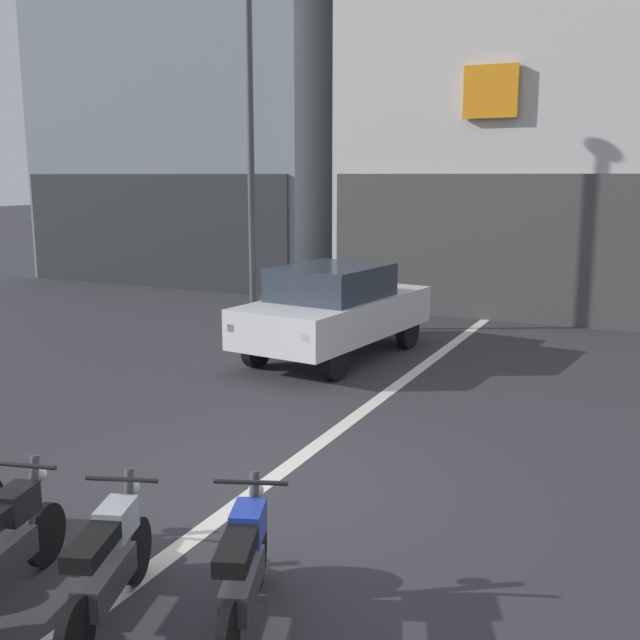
% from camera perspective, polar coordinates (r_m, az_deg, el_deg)
% --- Properties ---
extents(ground_plane, '(120.00, 120.00, 0.00)m').
position_cam_1_polar(ground_plane, '(7.93, -4.67, -12.66)').
color(ground_plane, '#333338').
extents(lane_centre_line, '(0.20, 18.00, 0.01)m').
position_cam_1_polar(lane_centre_line, '(13.20, 8.39, -3.06)').
color(lane_centre_line, silver).
rests_on(lane_centre_line, ground).
extents(car_white_crossing_near, '(2.24, 4.28, 1.64)m').
position_cam_1_polar(car_white_crossing_near, '(13.11, 1.14, 0.90)').
color(car_white_crossing_near, black).
rests_on(car_white_crossing_near, ground).
extents(street_lamp, '(0.36, 0.36, 7.18)m').
position_cam_1_polar(street_lamp, '(15.40, -5.33, 15.25)').
color(street_lamp, '#47474C').
rests_on(street_lamp, ground).
extents(motorcycle_black_row_left_mid, '(0.59, 1.64, 0.98)m').
position_cam_1_polar(motorcycle_black_row_left_mid, '(6.31, -22.92, -15.41)').
color(motorcycle_black_row_left_mid, black).
rests_on(motorcycle_black_row_left_mid, ground).
extents(motorcycle_silver_row_centre, '(0.69, 1.60, 0.98)m').
position_cam_1_polar(motorcycle_silver_row_centre, '(5.80, -15.77, -17.35)').
color(motorcycle_silver_row_centre, black).
rests_on(motorcycle_silver_row_centre, ground).
extents(motorcycle_blue_row_right_mid, '(0.71, 1.59, 0.98)m').
position_cam_1_polar(motorcycle_blue_row_right_mid, '(5.58, -5.79, -18.17)').
color(motorcycle_blue_row_right_mid, black).
rests_on(motorcycle_blue_row_right_mid, ground).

